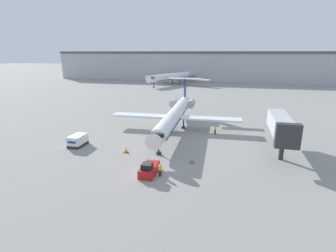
{
  "coord_description": "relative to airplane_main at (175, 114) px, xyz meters",
  "views": [
    {
      "loc": [
        10.24,
        -29.28,
        15.23
      ],
      "look_at": [
        0.0,
        12.61,
        3.07
      ],
      "focal_mm": 28.0,
      "sensor_mm": 36.0,
      "label": 1
    }
  ],
  "objects": [
    {
      "name": "worker_near_tug",
      "position": [
        2.72,
        -21.32,
        -2.21
      ],
      "size": [
        0.4,
        0.24,
        1.67
      ],
      "color": "#232838",
      "rests_on": "ground"
    },
    {
      "name": "ground_plane",
      "position": [
        0.69,
        -21.38,
        -3.08
      ],
      "size": [
        600.0,
        600.0,
        0.0
      ],
      "primitive_type": "plane",
      "color": "gray"
    },
    {
      "name": "terminal_building",
      "position": [
        0.69,
        98.62,
        4.81
      ],
      "size": [
        180.0,
        16.8,
        15.74
      ],
      "color": "#B2B2B7",
      "rests_on": "ground"
    },
    {
      "name": "pushback_tug",
      "position": [
        1.2,
        -21.14,
        -2.41
      ],
      "size": [
        1.83,
        3.94,
        1.83
      ],
      "color": "#B21919",
      "rests_on": "ground"
    },
    {
      "name": "traffic_cone_right",
      "position": [
        6.06,
        -16.17,
        -2.69
      ],
      "size": [
        0.57,
        0.57,
        0.82
      ],
      "color": "black",
      "rests_on": "ground"
    },
    {
      "name": "luggage_cart",
      "position": [
        -13.78,
        -13.72,
        -2.16
      ],
      "size": [
        2.12,
        3.45,
        1.85
      ],
      "color": "#232326",
      "rests_on": "ground"
    },
    {
      "name": "traffic_cone_left",
      "position": [
        -4.67,
        -14.72,
        -2.72
      ],
      "size": [
        0.71,
        0.71,
        0.77
      ],
      "color": "black",
      "rests_on": "ground"
    },
    {
      "name": "worker_by_wing",
      "position": [
        8.31,
        -1.73,
        -2.14
      ],
      "size": [
        0.4,
        0.25,
        1.8
      ],
      "color": "#232838",
      "rests_on": "ground"
    },
    {
      "name": "jet_bridge",
      "position": [
        18.55,
        -9.52,
        1.36
      ],
      "size": [
        3.2,
        12.27,
        6.19
      ],
      "color": "#2D2D33",
      "rests_on": "ground"
    },
    {
      "name": "airplane_main",
      "position": [
        0.0,
        0.0,
        0.0
      ],
      "size": [
        26.57,
        33.24,
        8.99
      ],
      "color": "white",
      "rests_on": "ground"
    },
    {
      "name": "airplane_parked_far_left",
      "position": [
        -16.81,
        76.84,
        0.76
      ],
      "size": [
        36.24,
        36.78,
        10.6
      ],
      "color": "white",
      "rests_on": "ground"
    }
  ]
}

